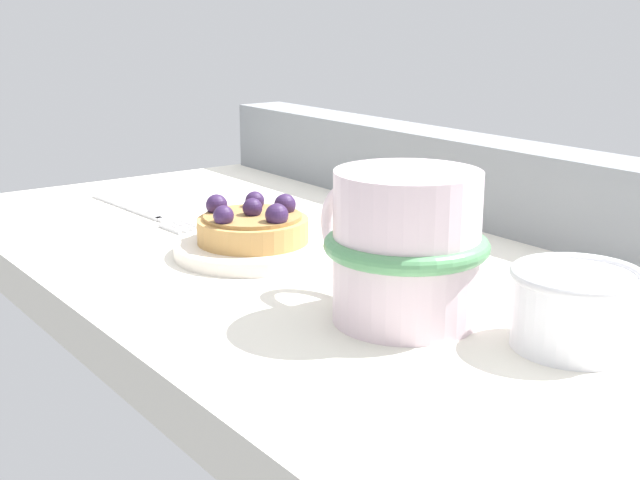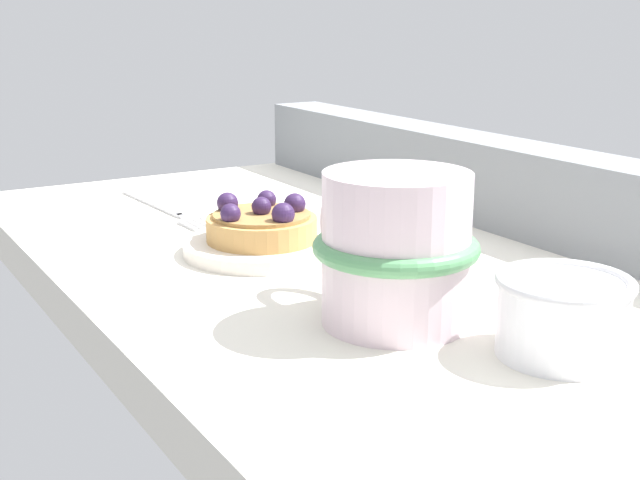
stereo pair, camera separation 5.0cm
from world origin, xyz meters
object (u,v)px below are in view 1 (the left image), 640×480
dessert_plate (253,248)px  raspberry_tart (253,225)px  coffee_mug (404,246)px  dessert_fork (141,211)px  sugar_bowl (577,306)px

dessert_plate → raspberry_tart: bearing=94.7°
raspberry_tart → coffee_mug: (17.33, -0.17, 2.33)cm
coffee_mug → dessert_fork: bearing=-178.2°
dessert_plate → raspberry_tart: (-0.00, 0.01, 1.82)cm
dessert_fork → sugar_bowl: sugar_bowl is taller
sugar_bowl → coffee_mug: bearing=-151.4°
dessert_plate → raspberry_tart: size_ratio=1.43×
dessert_fork → sugar_bowl: bearing=7.8°
dessert_plate → sugar_bowl: (26.30, 4.73, 1.92)cm
dessert_plate → raspberry_tart: 1.82cm
raspberry_tart → dessert_fork: 17.67cm
raspberry_tart → coffee_mug: coffee_mug is taller
coffee_mug → sugar_bowl: 10.45cm
raspberry_tart → sugar_bowl: 26.72cm
coffee_mug → dessert_fork: coffee_mug is taller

